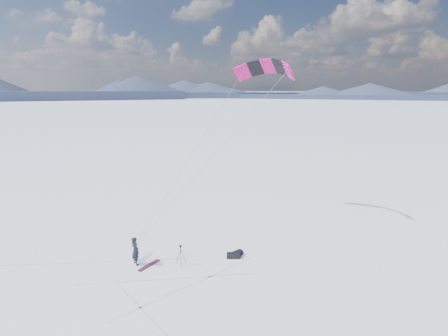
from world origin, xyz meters
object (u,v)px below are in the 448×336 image
gear_bag_a (237,253)px  tripod (181,252)px  snowkiter (136,264)px  snowboard (149,265)px  gear_bag_b (233,255)px

gear_bag_a → tripod: bearing=160.5°
snowkiter → gear_bag_a: (5.70, -1.97, 0.14)m
snowkiter → tripod: size_ratio=1.42×
snowkiter → snowboard: bearing=-143.1°
snowkiter → tripod: tripod is taller
snowkiter → gear_bag_a: bearing=-122.6°
tripod → gear_bag_a: tripod is taller
tripod → gear_bag_a: 3.53m
snowkiter → gear_bag_b: snowkiter is taller
snowkiter → snowboard: (0.62, -0.52, 0.02)m
gear_bag_a → gear_bag_b: size_ratio=0.87×
gear_bag_b → snowkiter: bearing=-172.8°
snowboard → gear_bag_b: (4.74, -1.59, 0.14)m
snowboard → gear_bag_b: bearing=-44.4°
tripod → gear_bag_b: (3.06, -0.84, -0.62)m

